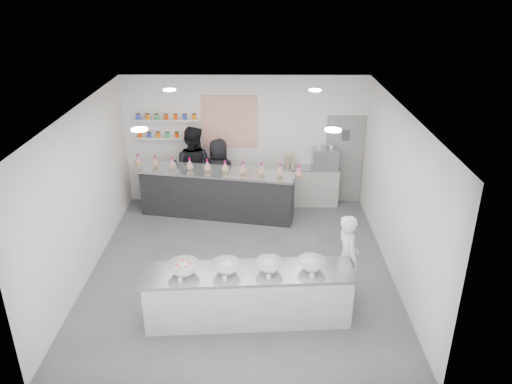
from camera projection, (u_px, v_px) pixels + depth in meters
floor at (241, 267)px, 9.33m from camera, size 6.00×6.00×0.00m
ceiling at (239, 110)px, 8.10m from camera, size 6.00×6.00×0.00m
back_wall at (245, 141)px, 11.45m from camera, size 5.50×0.00×5.50m
left_wall at (83, 194)px, 8.74m from camera, size 0.00×6.00×6.00m
right_wall at (397, 195)px, 8.69m from camera, size 0.00×6.00×6.00m
back_door at (344, 160)px, 11.59m from camera, size 0.88×0.04×2.10m
pattern_panel at (229, 122)px, 11.25m from camera, size 1.25×0.03×1.20m
jar_shelf_lower at (168, 138)px, 11.34m from camera, size 1.45×0.22×0.04m
jar_shelf_upper at (167, 120)px, 11.16m from camera, size 1.45×0.22×0.04m
preserve_jars at (167, 126)px, 11.20m from camera, size 1.45×0.10×0.56m
downlight_0 at (139, 129)px, 7.21m from camera, size 0.24×0.24×0.02m
downlight_1 at (333, 130)px, 7.19m from camera, size 0.24×0.24×0.02m
downlight_2 at (169, 90)px, 9.58m from camera, size 0.24×0.24×0.02m
downlight_3 at (315, 90)px, 9.56m from camera, size 0.24×0.24×0.02m
prep_counter at (248, 295)px, 7.78m from camera, size 3.30×0.95×0.89m
back_bar at (217, 194)px, 11.08m from camera, size 3.49×1.24×1.06m
sneeze_guard at (212, 171)px, 10.54m from camera, size 3.33×0.63×0.29m
espresso_ledge at (311, 186)px, 11.66m from camera, size 1.25×0.40×0.93m
espresso_machine at (325, 158)px, 11.38m from camera, size 0.58×0.40×0.44m
cup_stacks at (290, 161)px, 11.42m from camera, size 0.24×0.24×0.30m
prep_bowls at (248, 266)px, 7.56m from camera, size 2.41×0.69×0.17m
label_cards at (245, 290)px, 7.10m from camera, size 2.01×0.04×0.07m
cookie_bags at (216, 166)px, 10.81m from camera, size 3.72×0.84×0.28m
woman_prep at (347, 258)px, 8.18m from camera, size 0.48×0.63×1.54m
staff_left at (193, 168)px, 11.31m from camera, size 1.10×0.95×1.96m
staff_right at (219, 174)px, 11.37m from camera, size 0.91×0.70×1.66m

